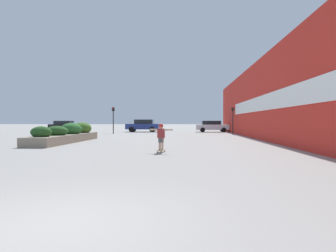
# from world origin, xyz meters

# --- Properties ---
(ground_plane) EXTENTS (300.00, 300.00, 0.00)m
(ground_plane) POSITION_xyz_m (0.00, 0.00, 0.00)
(ground_plane) COLOR gray
(building_wall_right) EXTENTS (0.67, 46.83, 6.37)m
(building_wall_right) POSITION_xyz_m (7.85, 19.53, 3.18)
(building_wall_right) COLOR red
(building_wall_right) RESTS_ON ground_plane
(planter_box) EXTENTS (1.67, 9.12, 1.37)m
(planter_box) POSITION_xyz_m (-6.49, 16.45, 0.53)
(planter_box) COLOR gray
(planter_box) RESTS_ON ground_plane
(skateboard) EXTENTS (0.40, 0.64, 0.10)m
(skateboard) POSITION_xyz_m (0.65, 9.86, 0.07)
(skateboard) COLOR olive
(skateboard) RESTS_ON ground_plane
(skateboarder) EXTENTS (1.11, 0.46, 1.24)m
(skateboarder) POSITION_xyz_m (0.65, 9.86, 0.85)
(skateboarder) COLOR tan
(skateboarder) RESTS_ON skateboard
(car_leftmost) EXTENTS (4.52, 1.86, 1.53)m
(car_leftmost) POSITION_xyz_m (5.36, 36.91, 0.80)
(car_leftmost) COLOR silver
(car_leftmost) RESTS_ON ground_plane
(car_center_left) EXTENTS (4.17, 1.94, 1.53)m
(car_center_left) POSITION_xyz_m (-15.38, 37.33, 0.80)
(car_center_left) COLOR black
(car_center_left) RESTS_ON ground_plane
(car_center_right) EXTENTS (4.52, 2.01, 1.70)m
(car_center_right) POSITION_xyz_m (-4.14, 36.92, 0.89)
(car_center_right) COLOR navy
(car_center_right) RESTS_ON ground_plane
(traffic_light_left) EXTENTS (0.28, 0.30, 3.10)m
(traffic_light_left) POSITION_xyz_m (-6.72, 30.53, 2.14)
(traffic_light_left) COLOR black
(traffic_light_left) RESTS_ON ground_plane
(traffic_light_right) EXTENTS (0.28, 0.30, 3.10)m
(traffic_light_right) POSITION_xyz_m (7.12, 30.36, 2.14)
(traffic_light_right) COLOR black
(traffic_light_right) RESTS_ON ground_plane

